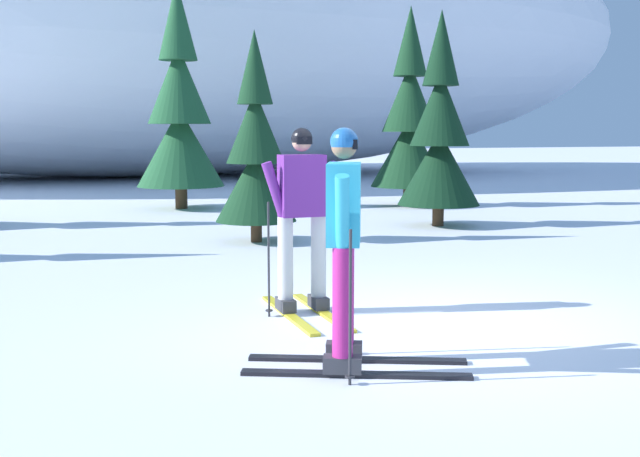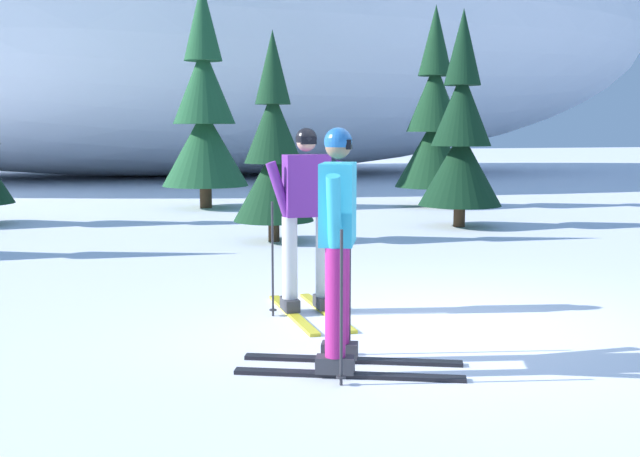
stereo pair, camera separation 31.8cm
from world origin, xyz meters
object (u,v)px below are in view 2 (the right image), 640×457
object	(u,v)px
pine_tree_center_right	(273,154)
pine_tree_right	(461,137)
skier_purple_jacket	(307,216)
pine_tree_center_left	(204,115)
pine_tree_far_right	(434,124)
skier_cyan_jacket	(339,243)

from	to	relation	value
pine_tree_center_right	pine_tree_right	size ratio (longest dim) A/B	0.84
skier_purple_jacket	pine_tree_center_left	size ratio (longest dim) A/B	0.36
pine_tree_far_right	pine_tree_center_right	bearing A→B (deg)	-137.20
skier_cyan_jacket	skier_purple_jacket	xyz separation A→B (m)	(0.24, 1.80, -0.00)
skier_cyan_jacket	pine_tree_far_right	world-z (taller)	pine_tree_far_right
pine_tree_right	skier_purple_jacket	bearing A→B (deg)	-128.21
pine_tree_far_right	skier_cyan_jacket	bearing A→B (deg)	-117.73
pine_tree_center_left	pine_tree_right	distance (m)	6.25
pine_tree_right	pine_tree_far_right	size ratio (longest dim) A/B	0.86
pine_tree_right	pine_tree_center_left	bearing A→B (deg)	130.48
skier_cyan_jacket	skier_purple_jacket	world-z (taller)	skier_purple_jacket
pine_tree_right	skier_cyan_jacket	bearing A→B (deg)	-122.23
skier_cyan_jacket	pine_tree_right	world-z (taller)	pine_tree_right
pine_tree_right	pine_tree_far_right	xyz separation A→B (m)	(1.10, 3.58, 0.27)
skier_cyan_jacket	pine_tree_center_left	world-z (taller)	pine_tree_center_left
skier_cyan_jacket	pine_tree_center_right	bearing A→B (deg)	81.40
skier_purple_jacket	pine_tree_center_right	world-z (taller)	pine_tree_center_right
skier_purple_jacket	pine_tree_right	xyz separation A→B (m)	(4.47, 5.68, 0.70)
pine_tree_center_left	skier_purple_jacket	bearing A→B (deg)	-92.35
pine_tree_right	pine_tree_center_right	bearing A→B (deg)	-166.66
pine_tree_right	pine_tree_far_right	bearing A→B (deg)	72.96
skier_purple_jacket	pine_tree_center_right	distance (m)	4.88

